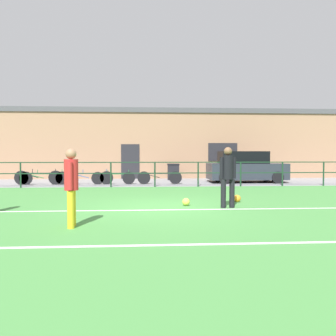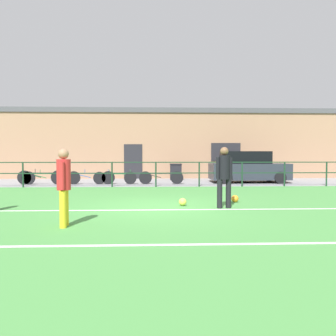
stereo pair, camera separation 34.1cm
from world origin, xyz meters
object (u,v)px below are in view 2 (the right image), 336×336
Objects in this scene: soccer_ball_spare at (235,199)px; trash_bin_0 at (176,172)px; parked_car_red at (248,168)px; bicycle_parked_4 at (91,177)px; player_striker at (64,183)px; bicycle_parked_1 at (161,177)px; bicycle_parked_3 at (41,177)px; bicycle_parked_0 at (46,178)px; soccer_ball_match at (183,202)px; bicycle_parked_2 at (115,178)px; player_goalkeeper at (224,173)px.

trash_bin_0 reaches higher than soccer_ball_spare.
parked_car_red is 8.06m from bicycle_parked_4.
player_striker reaches higher than bicycle_parked_1.
trash_bin_0 reaches higher than bicycle_parked_3.
bicycle_parked_0 is 7.02m from trash_bin_0.
parked_car_red reaches higher than soccer_ball_match.
trash_bin_0 is (3.18, 2.65, 0.15)m from bicycle_parked_2.
player_goalkeeper is 0.74× the size of bicycle_parked_3.
player_goalkeeper reaches higher than bicycle_parked_0.
bicycle_parked_4 is at bearing 131.74° from soccer_ball_spare.
soccer_ball_match is at bearing -48.68° from bicycle_parked_0.
soccer_ball_spare is (0.57, 1.09, -0.85)m from player_goalkeeper.
trash_bin_0 is (0.90, 2.66, 0.14)m from bicycle_parked_1.
parked_car_red reaches higher than trash_bin_0.
player_striker is 1.72× the size of trash_bin_0.
bicycle_parked_1 is (-0.48, 6.91, 0.24)m from soccer_ball_match.
bicycle_parked_1 is at bearing -0.16° from bicycle_parked_0.
bicycle_parked_2 is (-4.45, 6.29, 0.23)m from soccer_ball_spare.
trash_bin_0 is at bearing 88.32° from player_goalkeeper.
soccer_ball_match is 9.39m from bicycle_parked_3.
trash_bin_0 is at bearing 161.98° from player_striker.
bicycle_parked_1 is (5.61, -0.02, -0.00)m from bicycle_parked_0.
bicycle_parked_3 is (-3.65, 9.64, -0.54)m from player_striker.
soccer_ball_spare is (1.69, 0.63, 0.00)m from soccer_ball_match.
bicycle_parked_4 reaches higher than soccer_ball_spare.
player_goalkeeper is at bearing -62.29° from bicycle_parked_2.
player_striker is at bearing -69.24° from bicycle_parked_3.
soccer_ball_spare is at bearing 56.62° from player_goalkeeper.
trash_bin_0 is at bearing 22.16° from bicycle_parked_0.
bicycle_parked_3 is at bearing 180.00° from bicycle_parked_2.
bicycle_parked_1 is at bearing 93.98° from soccer_ball_match.
parked_car_red is 4.11m from trash_bin_0.
bicycle_parked_3 is 7.26m from trash_bin_0.
trash_bin_0 is at bearing 31.35° from bicycle_parked_4.
bicycle_parked_0 is at bearing -164.43° from player_striker.
bicycle_parked_2 is (3.33, 0.00, -0.01)m from bicycle_parked_0.
parked_car_red is (2.39, 7.09, 0.67)m from soccer_ball_spare.
player_goalkeeper is 1.05× the size of player_striker.
bicycle_parked_0 is (-7.77, 6.29, 0.24)m from soccer_ball_spare.
player_striker is 10.24m from bicycle_parked_0.
player_goalkeeper is 0.73× the size of bicycle_parked_4.
player_striker is 0.40× the size of parked_car_red.
bicycle_parked_1 is 2.28m from bicycle_parked_2.
bicycle_parked_3 is at bearing 132.49° from soccer_ball_match.
bicycle_parked_3 reaches higher than bicycle_parked_1.
player_goalkeeper is at bearing -77.77° from bicycle_parked_1.
bicycle_parked_3 reaches higher than bicycle_parked_4.
trash_bin_0 reaches higher than bicycle_parked_2.
bicycle_parked_4 is 5.09m from trash_bin_0.
bicycle_parked_0 is 2.52× the size of trash_bin_0.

